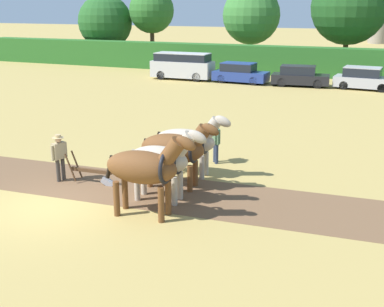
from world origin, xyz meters
name	(u,v)px	position (x,y,z in m)	size (l,w,h in m)	color
ground_plane	(50,205)	(0.00, 0.00, 0.00)	(240.00, 240.00, 0.00)	#A88E4C
plowed_furrow_strip	(55,178)	(-1.35, 2.00, 0.00)	(28.03, 3.03, 0.01)	brown
hedgerow	(277,60)	(0.00, 31.04, 1.22)	(61.70, 1.83, 2.44)	#286023
tree_far_left	(105,22)	(-19.36, 34.56, 4.09)	(5.69, 5.69, 6.94)	brown
tree_left	(152,11)	(-14.24, 35.40, 5.26)	(4.62, 4.62, 7.60)	#423323
tree_center_left	(251,15)	(-3.50, 34.93, 4.88)	(5.42, 5.42, 7.61)	#4C3823
tree_center	(349,6)	(5.32, 34.66, 5.70)	(6.60, 6.60, 9.01)	brown
draft_horse_lead_left	(145,168)	(3.08, 0.44, 1.47)	(2.83, 1.12, 2.55)	brown
draft_horse_lead_right	(162,160)	(3.01, 1.66, 1.32)	(2.66, 1.04, 2.41)	#B2A38E
draft_horse_trail_left	(175,148)	(2.92, 2.88, 1.33)	(2.82, 1.16, 2.34)	brown
draft_horse_trail_right	(188,141)	(2.86, 4.10, 1.26)	(2.92, 1.05, 2.34)	#B2A38E
plow	(95,175)	(0.27, 2.10, 0.32)	(1.75, 0.48, 1.13)	#4C331E
farmer_at_plow	(59,154)	(-0.99, 1.90, 0.95)	(0.41, 0.63, 1.65)	#38332D
farmer_beside_team	(216,140)	(3.31, 5.78, 0.91)	(0.44, 0.54, 1.59)	#28334C
parked_van	(183,66)	(-6.49, 25.37, 1.09)	(5.01, 1.95, 2.13)	#BCBCC1
parked_car_left	(240,73)	(-1.60, 25.33, 0.74)	(4.31, 1.98, 1.56)	navy
parked_car_center_left	(300,76)	(2.98, 25.51, 0.73)	(4.35, 2.19, 1.51)	black
parked_car_center	(364,79)	(7.52, 25.82, 0.76)	(4.33, 2.19, 1.59)	#A8A8B2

